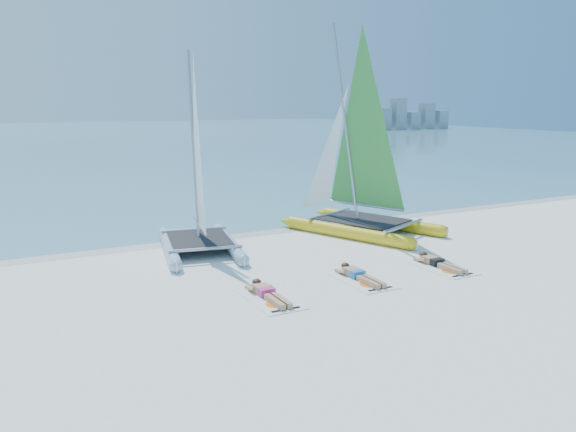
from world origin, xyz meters
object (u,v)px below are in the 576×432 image
towel_a (271,300)px  sunbather_a (267,293)px  sunbather_b (358,275)px  catamaran_yellow (352,165)px  sunbather_c (438,262)px  catamaran_blue (197,190)px  towel_b (363,281)px  towel_c (443,268)px

towel_a → sunbather_a: (0.00, 0.19, 0.11)m
towel_a → sunbather_b: 2.70m
catamaran_yellow → towel_a: bearing=-160.0°
towel_a → sunbather_c: sunbather_c is taller
catamaran_blue → sunbather_b: bearing=-49.2°
sunbather_c → sunbather_a: bearing=-179.1°
sunbather_c → towel_b: bearing=-177.8°
catamaran_yellow → towel_b: bearing=-143.1°
sunbather_a → sunbather_c: (5.27, 0.09, 0.00)m
catamaran_yellow → sunbather_c: size_ratio=4.27×
sunbather_a → catamaran_blue: bearing=90.5°
catamaran_blue → sunbather_a: catamaran_blue is taller
sunbather_b → sunbather_a: bearing=-176.2°
sunbather_a → towel_a: bearing=-90.0°
catamaran_yellow → towel_c: (-0.34, -5.06, -2.31)m
sunbather_a → sunbather_b: size_ratio=1.00×
sunbather_b → catamaran_yellow: bearing=58.4°
catamaran_blue → sunbather_b: size_ratio=3.63×
towel_b → sunbather_a: bearing=179.7°
towel_c → sunbather_c: 0.22m
catamaran_blue → catamaran_yellow: size_ratio=0.85×
sunbather_b → towel_c: (2.60, -0.28, -0.11)m
towel_a → sunbather_b: bearing=7.9°
catamaran_yellow → towel_a: 7.97m
sunbather_a → towel_c: sunbather_a is taller
catamaran_blue → sunbather_c: size_ratio=3.63×
sunbather_a → sunbather_b: bearing=3.8°
towel_a → catamaran_blue: bearing=90.4°
catamaran_blue → towel_b: bearing=-50.2°
catamaran_blue → towel_c: catamaran_blue is taller
sunbather_a → catamaran_yellow: bearing=41.4°
catamaran_blue → towel_a: catamaran_blue is taller
sunbather_a → sunbather_b: 2.68m
towel_a → sunbather_b: (2.68, 0.37, 0.11)m
towel_a → sunbather_c: 5.28m
catamaran_blue → catamaran_yellow: catamaran_yellow is taller
catamaran_yellow → sunbather_c: (-0.34, -4.87, -2.20)m
towel_a → towel_b: bearing=3.8°
towel_c → catamaran_blue: bearing=137.1°
towel_b → sunbather_b: size_ratio=1.07×
towel_b → towel_c: 2.60m
towel_a → sunbather_b: size_ratio=1.07×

